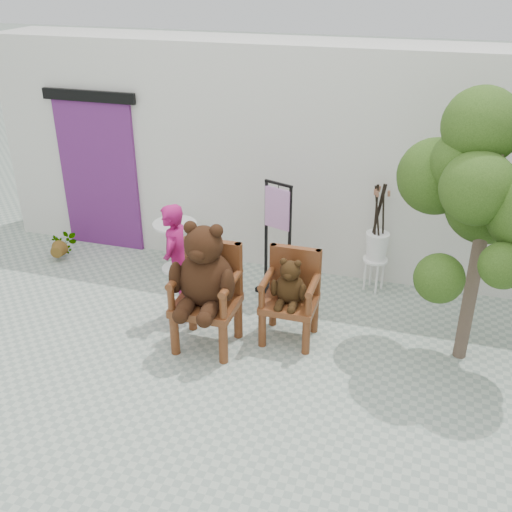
{
  "coord_description": "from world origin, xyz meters",
  "views": [
    {
      "loc": [
        1.56,
        -4.69,
        3.97
      ],
      "look_at": [
        -0.16,
        1.04,
        0.95
      ],
      "focal_mm": 42.0,
      "sensor_mm": 36.0,
      "label": 1
    }
  ],
  "objects_px": {
    "chair_big": "(205,279)",
    "display_stand": "(277,252)",
    "chair_small": "(291,289)",
    "stool_bucket": "(377,246)",
    "person": "(180,263)",
    "tree": "(488,188)",
    "cafe_table": "(176,241)"
  },
  "relations": [
    {
      "from": "display_stand",
      "to": "chair_big",
      "type": "bearing_deg",
      "value": -87.68
    },
    {
      "from": "cafe_table",
      "to": "stool_bucket",
      "type": "bearing_deg",
      "value": 4.56
    },
    {
      "from": "chair_small",
      "to": "tree",
      "type": "height_order",
      "value": "tree"
    },
    {
      "from": "person",
      "to": "cafe_table",
      "type": "bearing_deg",
      "value": -156.42
    },
    {
      "from": "chair_big",
      "to": "chair_small",
      "type": "relative_size",
      "value": 1.42
    },
    {
      "from": "chair_big",
      "to": "stool_bucket",
      "type": "height_order",
      "value": "chair_big"
    },
    {
      "from": "display_stand",
      "to": "stool_bucket",
      "type": "height_order",
      "value": "display_stand"
    },
    {
      "from": "person",
      "to": "display_stand",
      "type": "relative_size",
      "value": 0.95
    },
    {
      "from": "chair_big",
      "to": "cafe_table",
      "type": "height_order",
      "value": "chair_big"
    },
    {
      "from": "display_stand",
      "to": "tree",
      "type": "height_order",
      "value": "tree"
    },
    {
      "from": "chair_small",
      "to": "stool_bucket",
      "type": "height_order",
      "value": "stool_bucket"
    },
    {
      "from": "chair_small",
      "to": "stool_bucket",
      "type": "bearing_deg",
      "value": 60.06
    },
    {
      "from": "chair_big",
      "to": "stool_bucket",
      "type": "xyz_separation_m",
      "value": [
        1.64,
        1.79,
        -0.2
      ]
    },
    {
      "from": "chair_big",
      "to": "tree",
      "type": "height_order",
      "value": "tree"
    },
    {
      "from": "chair_big",
      "to": "tree",
      "type": "bearing_deg",
      "value": 14.08
    },
    {
      "from": "person",
      "to": "chair_small",
      "type": "bearing_deg",
      "value": 83.89
    },
    {
      "from": "chair_small",
      "to": "person",
      "type": "relative_size",
      "value": 0.74
    },
    {
      "from": "display_stand",
      "to": "person",
      "type": "bearing_deg",
      "value": -117.25
    },
    {
      "from": "chair_small",
      "to": "display_stand",
      "type": "height_order",
      "value": "display_stand"
    },
    {
      "from": "stool_bucket",
      "to": "tree",
      "type": "bearing_deg",
      "value": -45.58
    },
    {
      "from": "display_stand",
      "to": "tree",
      "type": "xyz_separation_m",
      "value": [
        2.29,
        -0.68,
        1.35
      ]
    },
    {
      "from": "cafe_table",
      "to": "stool_bucket",
      "type": "height_order",
      "value": "stool_bucket"
    },
    {
      "from": "chair_big",
      "to": "chair_small",
      "type": "distance_m",
      "value": 0.97
    },
    {
      "from": "chair_small",
      "to": "cafe_table",
      "type": "height_order",
      "value": "chair_small"
    },
    {
      "from": "person",
      "to": "cafe_table",
      "type": "height_order",
      "value": "person"
    },
    {
      "from": "chair_small",
      "to": "chair_big",
      "type": "bearing_deg",
      "value": -153.72
    },
    {
      "from": "person",
      "to": "tree",
      "type": "height_order",
      "value": "tree"
    },
    {
      "from": "person",
      "to": "stool_bucket",
      "type": "height_order",
      "value": "stool_bucket"
    },
    {
      "from": "chair_big",
      "to": "display_stand",
      "type": "height_order",
      "value": "display_stand"
    },
    {
      "from": "chair_big",
      "to": "tree",
      "type": "xyz_separation_m",
      "value": [
        2.73,
        0.68,
        1.09
      ]
    },
    {
      "from": "chair_big",
      "to": "display_stand",
      "type": "distance_m",
      "value": 1.46
    },
    {
      "from": "chair_small",
      "to": "cafe_table",
      "type": "relative_size",
      "value": 1.5
    }
  ]
}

